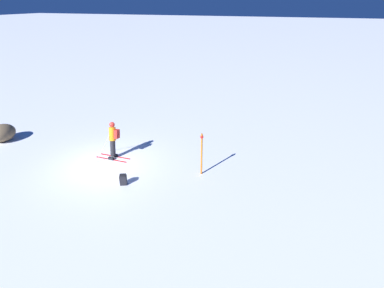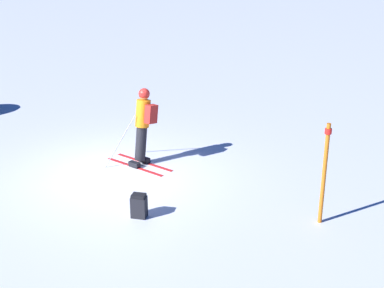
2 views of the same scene
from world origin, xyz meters
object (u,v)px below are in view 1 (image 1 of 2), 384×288
exposed_boulder_1 (2,133)px  trail_marker (202,152)px  spare_backpack (123,180)px  skier (113,138)px

exposed_boulder_1 → trail_marker: (-0.31, 11.89, 0.64)m
spare_backpack → skier: bearing=105.6°
skier → spare_backpack: 2.87m
trail_marker → skier: bearing=-91.3°
skier → exposed_boulder_1: size_ratio=1.28×
spare_backpack → exposed_boulder_1: bearing=144.8°
exposed_boulder_1 → spare_backpack: bearing=79.3°
spare_backpack → exposed_boulder_1: 9.10m
spare_backpack → trail_marker: (-2.00, 2.96, 0.88)m
exposed_boulder_1 → trail_marker: 11.91m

